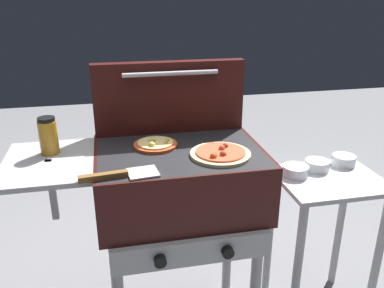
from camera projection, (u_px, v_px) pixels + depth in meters
name	position (u px, v px, depth m)	size (l,w,h in m)	color
grill	(176.00, 184.00, 1.59)	(0.96, 0.53, 0.90)	#38110F
grill_lid_open	(170.00, 97.00, 1.68)	(0.63, 0.08, 0.30)	#38110F
pizza_cheese	(155.00, 144.00, 1.57)	(0.17, 0.17, 0.03)	#C64723
pizza_pepperoni	(220.00, 153.00, 1.49)	(0.23, 0.23, 0.03)	beige
sauce_jar	(48.00, 136.00, 1.49)	(0.07, 0.07, 0.14)	#B77A1E
spatula	(120.00, 175.00, 1.32)	(0.26, 0.10, 0.02)	#B7BABF
prep_table	(324.00, 218.00, 1.81)	(0.44, 0.36, 0.71)	#B2B2B7
topping_bowl_near	(344.00, 160.00, 1.86)	(0.11, 0.11, 0.04)	silver
topping_bowl_far	(295.00, 171.00, 1.75)	(0.11, 0.11, 0.04)	silver
topping_bowl_middle	(317.00, 165.00, 1.81)	(0.11, 0.11, 0.04)	silver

